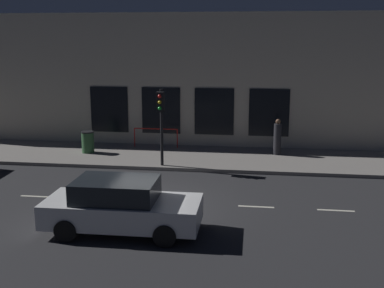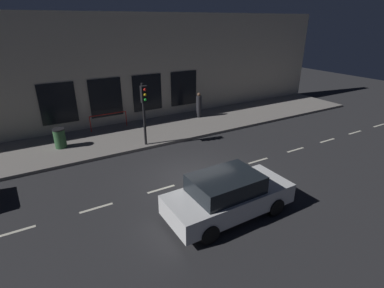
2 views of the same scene
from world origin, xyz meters
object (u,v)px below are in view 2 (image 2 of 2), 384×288
object	(u,v)px
pedestrian_0	(199,106)
traffic_light	(144,103)
trash_bin	(60,138)
parked_car_1	(228,195)

from	to	relation	value
pedestrian_0	traffic_light	bearing A→B (deg)	72.77
traffic_light	trash_bin	bearing A→B (deg)	63.72
parked_car_1	trash_bin	xyz separation A→B (m)	(8.91, 4.24, -0.12)
traffic_light	parked_car_1	distance (m)	7.13
traffic_light	pedestrian_0	bearing A→B (deg)	-60.32
traffic_light	trash_bin	distance (m)	4.83
trash_bin	parked_car_1	bearing A→B (deg)	-154.54
parked_car_1	pedestrian_0	world-z (taller)	pedestrian_0
trash_bin	pedestrian_0	bearing A→B (deg)	-84.51
parked_car_1	trash_bin	bearing A→B (deg)	-155.15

